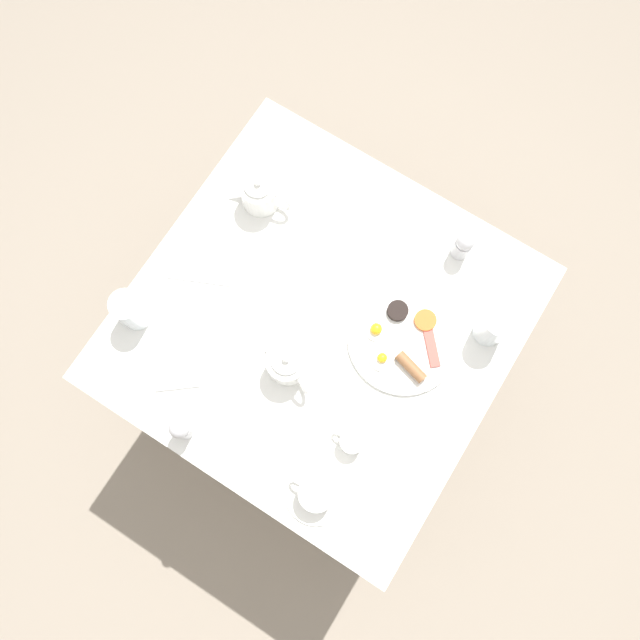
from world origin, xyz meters
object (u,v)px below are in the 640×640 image
knife_by_plate (197,279)px  spoon_for_tea (301,284)px  teapot_far (260,193)px  fork_by_plate (371,242)px  pepper_grinder (181,429)px  teapot_near (288,364)px  napkin_folded (176,362)px  water_glass_tall (494,326)px  creamer_jug (351,441)px  teacup_with_saucer_left (316,493)px  salt_grinder (463,245)px  breakfast_plate (403,340)px  water_glass_short (131,310)px

knife_by_plate → spoon_for_tea: (-0.24, -0.13, 0.00)m
teapot_far → fork_by_plate: bearing=-177.1°
pepper_grinder → spoon_for_tea: pepper_grinder is taller
spoon_for_tea → teapot_near: bearing=114.1°
teapot_near → napkin_folded: bearing=53.7°
water_glass_tall → spoon_for_tea: water_glass_tall is taller
teapot_near → creamer_jug: 0.24m
teacup_with_saucer_left → pepper_grinder: bearing=7.5°
teacup_with_saucer_left → pepper_grinder: pepper_grinder is taller
creamer_jug → spoon_for_tea: size_ratio=0.53×
teacup_with_saucer_left → salt_grinder: (0.01, -0.71, 0.03)m
breakfast_plate → creamer_jug: bearing=94.2°
water_glass_tall → pepper_grinder: water_glass_tall is taller
creamer_jug → salt_grinder: size_ratio=0.79×
water_glass_tall → teacup_with_saucer_left: bearing=74.4°
water_glass_short → pepper_grinder: (-0.27, 0.17, -0.01)m
teacup_with_saucer_left → fork_by_plate: 0.65m
water_glass_short → napkin_folded: water_glass_short is taller
pepper_grinder → napkin_folded: (0.12, -0.13, -0.05)m
spoon_for_tea → teacup_with_saucer_left: bearing=126.5°
teapot_far → teacup_with_saucer_left: teapot_far is taller
salt_grinder → creamer_jug: bearing=91.6°
creamer_jug → salt_grinder: (0.02, -0.57, 0.03)m
napkin_folded → knife_by_plate: bearing=-68.8°
napkin_folded → water_glass_tall: bearing=-142.1°
teacup_with_saucer_left → water_glass_short: water_glass_short is taller
salt_grinder → knife_by_plate: (0.54, 0.43, -0.05)m
creamer_jug → knife_by_plate: 0.57m
water_glass_tall → knife_by_plate: (0.70, 0.28, -0.06)m
teapot_far → creamer_jug: (-0.53, 0.41, -0.02)m
teapot_far → fork_by_plate: teapot_far is taller
napkin_folded → spoon_for_tea: 0.37m
teacup_with_saucer_left → creamer_jug: teacup_with_saucer_left is taller
pepper_grinder → napkin_folded: pepper_grinder is taller
breakfast_plate → teacup_with_saucer_left: (-0.01, 0.43, 0.02)m
creamer_jug → breakfast_plate: bearing=-85.8°
teapot_near → napkin_folded: size_ratio=0.98×
water_glass_tall → pepper_grinder: (0.51, 0.61, -0.01)m
fork_by_plate → knife_by_plate: bearing=45.0°
napkin_folded → knife_by_plate: (0.08, -0.21, -0.00)m
water_glass_short → teapot_far: bearing=-102.1°
water_glass_tall → spoon_for_tea: 0.49m
knife_by_plate → spoon_for_tea: 0.27m
teapot_far → creamer_jug: bearing=134.9°
water_glass_tall → water_glass_short: bearing=29.5°
breakfast_plate → creamer_jug: (-0.02, 0.28, 0.02)m
water_glass_tall → pepper_grinder: size_ratio=1.21×
salt_grinder → fork_by_plate: 0.24m
creamer_jug → water_glass_tall: bearing=-109.7°
teacup_with_saucer_left → spoon_for_tea: bearing=-53.5°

